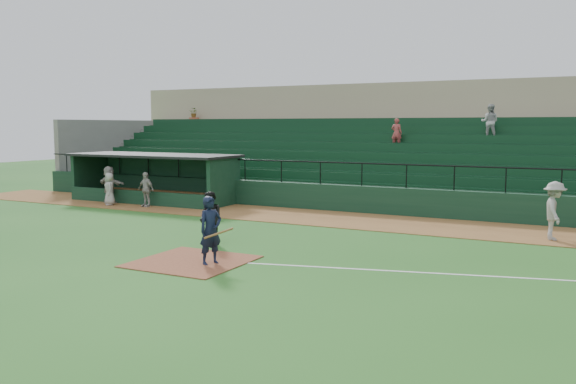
% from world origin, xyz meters
% --- Properties ---
extents(ground, '(90.00, 90.00, 0.00)m').
position_xyz_m(ground, '(0.00, 0.00, 0.00)').
color(ground, '#245C1D').
rests_on(ground, ground).
extents(warning_track, '(40.00, 4.00, 0.03)m').
position_xyz_m(warning_track, '(0.00, 8.00, 0.01)').
color(warning_track, brown).
rests_on(warning_track, ground).
extents(home_plate_dirt, '(3.00, 3.00, 0.03)m').
position_xyz_m(home_plate_dirt, '(0.00, -1.00, 0.01)').
color(home_plate_dirt, brown).
rests_on(home_plate_dirt, ground).
extents(foul_line, '(17.49, 4.44, 0.01)m').
position_xyz_m(foul_line, '(8.00, 1.20, 0.01)').
color(foul_line, white).
rests_on(foul_line, ground).
extents(stadium_structure, '(38.00, 13.08, 6.40)m').
position_xyz_m(stadium_structure, '(-0.00, 16.46, 2.30)').
color(stadium_structure, '#10311F').
rests_on(stadium_structure, ground).
extents(dugout, '(8.90, 3.20, 2.42)m').
position_xyz_m(dugout, '(-9.75, 9.56, 1.33)').
color(dugout, '#10311F').
rests_on(dugout, ground).
extents(batter_at_plate, '(1.14, 0.82, 1.92)m').
position_xyz_m(batter_at_plate, '(0.66, -1.01, 0.96)').
color(batter_at_plate, black).
rests_on(batter_at_plate, ground).
extents(umpire, '(1.00, 0.89, 1.72)m').
position_xyz_m(umpire, '(-0.99, 1.40, 0.86)').
color(umpire, black).
rests_on(umpire, ground).
extents(runner, '(0.95, 1.39, 1.97)m').
position_xyz_m(runner, '(8.95, 7.08, 1.02)').
color(runner, '#99948F').
rests_on(runner, warning_track).
extents(dugout_player_a, '(1.00, 0.51, 1.64)m').
position_xyz_m(dugout_player_a, '(-8.70, 7.27, 0.85)').
color(dugout_player_a, '#ADA7A2').
rests_on(dugout_player_a, warning_track).
extents(dugout_player_b, '(0.90, 0.87, 1.56)m').
position_xyz_m(dugout_player_b, '(-10.64, 6.93, 0.81)').
color(dugout_player_b, '#A7A29C').
rests_on(dugout_player_b, warning_track).
extents(dugout_player_c, '(1.76, 0.76, 1.83)m').
position_xyz_m(dugout_player_c, '(-11.21, 7.52, 0.95)').
color(dugout_player_c, '#A19B97').
rests_on(dugout_player_c, warning_track).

